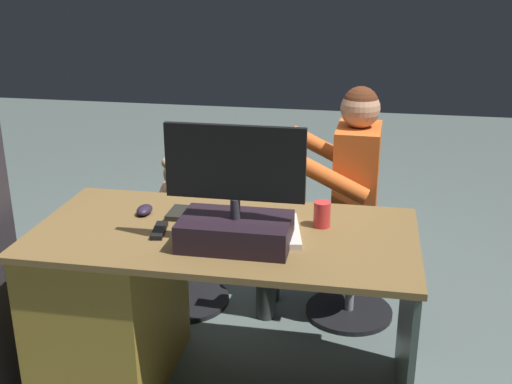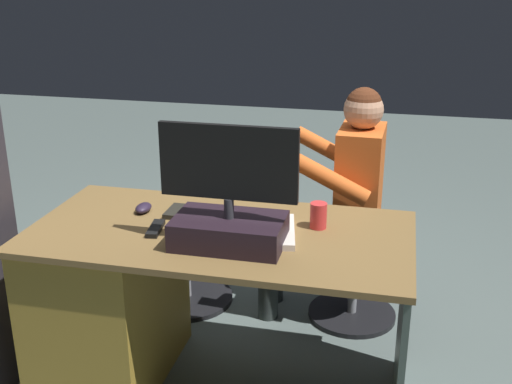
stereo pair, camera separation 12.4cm
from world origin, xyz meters
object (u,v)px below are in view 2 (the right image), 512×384
(tv_remote, at_px, (155,229))
(teddy_bear, at_px, (184,190))
(cup, at_px, (318,215))
(person, at_px, (338,188))
(desk, at_px, (132,296))
(keyboard, at_px, (217,215))
(monitor, at_px, (229,214))
(computer_mouse, at_px, (143,208))
(office_chair_teddy, at_px, (186,255))
(visitor_chair, at_px, (354,266))

(tv_remote, relative_size, teddy_bear, 0.46)
(cup, height_order, person, person)
(desk, height_order, teddy_bear, teddy_bear)
(desk, distance_m, tv_remote, 0.38)
(keyboard, relative_size, person, 0.36)
(monitor, height_order, cup, monitor)
(computer_mouse, height_order, person, person)
(keyboard, bearing_deg, monitor, 115.92)
(desk, relative_size, office_chair_teddy, 3.07)
(tv_remote, bearing_deg, person, -137.84)
(teddy_bear, xyz_separation_m, visitor_chair, (-0.86, -0.02, -0.34))
(cup, xyz_separation_m, visitor_chair, (-0.11, -0.58, -0.49))
(computer_mouse, bearing_deg, visitor_chair, -145.18)
(visitor_chair, bearing_deg, computer_mouse, 34.82)
(tv_remote, height_order, office_chair_teddy, tv_remote)
(office_chair_teddy, bearing_deg, teddy_bear, -90.00)
(desk, relative_size, person, 1.26)
(office_chair_teddy, relative_size, visitor_chair, 1.02)
(desk, bearing_deg, person, -138.07)
(computer_mouse, bearing_deg, person, -141.94)
(desk, height_order, cup, cup)
(office_chair_teddy, bearing_deg, computer_mouse, 92.72)
(monitor, relative_size, keyboard, 1.19)
(desk, xyz_separation_m, visitor_chair, (-0.87, -0.69, -0.11))
(person, bearing_deg, cup, 88.33)
(keyboard, relative_size, office_chair_teddy, 0.88)
(keyboard, distance_m, computer_mouse, 0.31)
(desk, height_order, monitor, monitor)
(monitor, relative_size, person, 0.43)
(monitor, height_order, keyboard, monitor)
(office_chair_teddy, xyz_separation_m, teddy_bear, (0.00, -0.01, 0.36))
(office_chair_teddy, height_order, person, person)
(visitor_chair, relative_size, person, 0.40)
(tv_remote, xyz_separation_m, office_chair_teddy, (0.15, -0.72, -0.47))
(tv_remote, bearing_deg, desk, -30.21)
(tv_remote, bearing_deg, computer_mouse, -63.34)
(tv_remote, distance_m, person, 0.98)
(person, bearing_deg, tv_remote, 50.46)
(visitor_chair, bearing_deg, keyboard, 47.44)
(monitor, bearing_deg, office_chair_teddy, -59.67)
(computer_mouse, relative_size, person, 0.08)
(visitor_chair, bearing_deg, desk, 38.69)
(office_chair_teddy, distance_m, teddy_bear, 0.36)
(monitor, distance_m, keyboard, 0.29)
(teddy_bear, bearing_deg, office_chair_teddy, 90.00)
(office_chair_teddy, height_order, visitor_chair, same)
(teddy_bear, bearing_deg, visitor_chair, -178.66)
(keyboard, relative_size, cup, 4.14)
(monitor, relative_size, visitor_chair, 1.07)
(office_chair_teddy, distance_m, person, 0.87)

